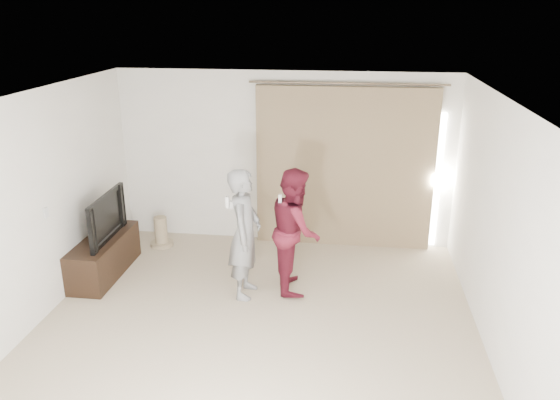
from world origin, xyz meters
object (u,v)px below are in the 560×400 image
at_px(person_man, 245,234).
at_px(tv, 100,217).
at_px(tv_console, 104,256).
at_px(person_woman, 295,230).

bearing_deg(person_man, tv, 172.01).
relative_size(tv_console, tv, 1.27).
distance_m(tv, person_man, 2.02).
bearing_deg(tv_console, tv, 0.00).
bearing_deg(tv, person_woman, -91.77).
bearing_deg(person_man, tv_console, 172.01).
xyz_separation_m(person_man, person_woman, (0.60, 0.26, -0.02)).
height_order(person_man, person_woman, person_man).
bearing_deg(person_woman, person_man, -156.37).
bearing_deg(tv, person_man, -99.32).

